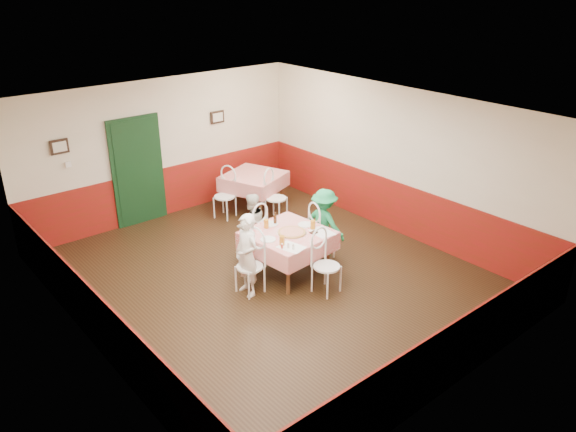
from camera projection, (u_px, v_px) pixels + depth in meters
floor at (272, 277)px, 9.34m from camera, size 7.00×7.00×0.00m
ceiling at (270, 111)px, 8.20m from camera, size 7.00×7.00×0.00m
back_wall at (163, 149)px, 11.22m from camera, size 6.00×0.10×2.80m
front_wall at (464, 290)px, 6.32m from camera, size 6.00×0.10×2.80m
left_wall at (83, 258)px, 7.01m from camera, size 0.10×7.00×2.80m
right_wall at (396, 161)px, 10.53m from camera, size 0.10×7.00×2.80m
wainscot_back at (167, 191)px, 11.58m from camera, size 6.00×0.03×1.00m
wainscot_front at (453, 354)px, 6.70m from camera, size 6.00×0.03×1.00m
wainscot_left at (94, 318)px, 7.39m from camera, size 0.03×7.00×1.00m
wainscot_right at (392, 205)px, 10.89m from camera, size 0.03×7.00×1.00m
door at (138, 173)px, 10.98m from camera, size 0.96×0.06×2.10m
picture_left at (59, 147)px, 9.83m from camera, size 0.32×0.03×0.26m
picture_right at (217, 117)px, 11.77m from camera, size 0.32×0.03×0.26m
thermostat at (68, 164)px, 10.03m from camera, size 0.10×0.03×0.10m
main_table at (288, 253)px, 9.34m from camera, size 1.33×1.33×0.77m
second_table at (254, 191)px, 11.90m from camera, size 1.45×1.45×0.77m
chair_left at (250, 267)px, 8.75m from camera, size 0.44×0.44×0.90m
chair_right at (322, 233)px, 9.86m from camera, size 0.48×0.48×0.90m
chair_far at (254, 233)px, 9.85m from camera, size 0.47×0.47×0.90m
chair_near at (327, 267)px, 8.76m from camera, size 0.46×0.46×0.90m
chair_second_a at (224, 197)px, 11.43m from camera, size 0.54×0.54×0.90m
chair_second_b at (276, 198)px, 11.34m from camera, size 0.54×0.54×0.90m
pizza at (292, 232)px, 9.15m from camera, size 0.49×0.49×0.03m
plate_left at (268, 239)px, 8.92m from camera, size 0.27×0.27×0.01m
plate_right at (305, 225)px, 9.43m from camera, size 0.27×0.27×0.01m
plate_far at (271, 224)px, 9.46m from camera, size 0.27×0.27×0.01m
glass_a at (282, 241)px, 8.73m from camera, size 0.09×0.09×0.15m
glass_b at (313, 225)px, 9.26m from camera, size 0.09×0.09×0.15m
glass_c at (266, 224)px, 9.30m from camera, size 0.09×0.09×0.15m
beer_bottle at (275, 219)px, 9.44m from camera, size 0.06×0.06×0.20m
shaker_a at (288, 246)px, 8.64m from camera, size 0.04×0.04×0.09m
shaker_b at (293, 247)px, 8.60m from camera, size 0.04×0.04×0.09m
shaker_c at (282, 246)px, 8.63m from camera, size 0.04×0.04×0.09m
menu_left at (291, 247)px, 8.69m from camera, size 0.38×0.46×0.00m
menu_right at (322, 232)px, 9.18m from camera, size 0.34×0.43×0.00m
wallet at (314, 232)px, 9.14m from camera, size 0.12×0.10×0.02m
diner_left at (247, 255)px, 8.63m from camera, size 0.34×0.50×1.35m
diner_far at (252, 225)px, 9.83m from camera, size 0.58×0.46×1.17m
diner_right at (324, 223)px, 9.82m from camera, size 0.60×0.88×1.26m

